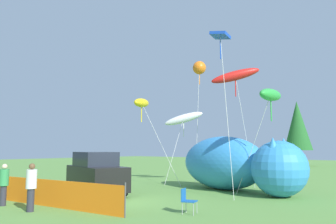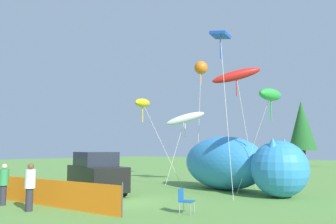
# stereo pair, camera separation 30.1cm
# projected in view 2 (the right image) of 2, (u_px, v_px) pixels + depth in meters

# --- Properties ---
(ground_plane) EXTENTS (120.00, 120.00, 0.00)m
(ground_plane) POSITION_uv_depth(u_px,v_px,m) (116.00, 201.00, 14.75)
(ground_plane) COLOR #609342
(parked_car) EXTENTS (4.32, 2.79, 2.16)m
(parked_car) POSITION_uv_depth(u_px,v_px,m) (96.00, 174.00, 16.74)
(parked_car) COLOR black
(parked_car) RESTS_ON ground
(folding_chair) EXTENTS (0.62, 0.62, 0.89)m
(folding_chair) POSITION_uv_depth(u_px,v_px,m) (184.00, 199.00, 11.83)
(folding_chair) COLOR #1959A5
(folding_chair) RESTS_ON ground
(inflatable_cat) EXTENTS (8.19, 4.39, 3.04)m
(inflatable_cat) POSITION_uv_depth(u_px,v_px,m) (236.00, 165.00, 18.09)
(inflatable_cat) COLOR #338CD8
(inflatable_cat) RESTS_ON ground
(safety_fence) EXTENTS (9.07, 1.24, 1.18)m
(safety_fence) POSITION_uv_depth(u_px,v_px,m) (40.00, 192.00, 13.69)
(safety_fence) COLOR orange
(safety_fence) RESTS_ON ground
(spectator_in_red_shirt) EXTENTS (0.39, 0.39, 1.78)m
(spectator_in_red_shirt) POSITION_uv_depth(u_px,v_px,m) (30.00, 185.00, 12.36)
(spectator_in_red_shirt) COLOR #2D2D38
(spectator_in_red_shirt) RESTS_ON ground
(spectator_in_blue_shirt) EXTENTS (0.37, 0.37, 1.70)m
(spectator_in_blue_shirt) POSITION_uv_depth(u_px,v_px,m) (4.00, 182.00, 13.63)
(spectator_in_blue_shirt) COLOR #2D2D38
(spectator_in_blue_shirt) RESTS_ON ground
(kite_red_lizard) EXTENTS (2.85, 2.30, 7.51)m
(kite_red_lizard) POSITION_uv_depth(u_px,v_px,m) (236.00, 76.00, 20.09)
(kite_red_lizard) COLOR silver
(kite_red_lizard) RESTS_ON ground
(kite_blue_box) EXTENTS (1.85, 1.79, 8.54)m
(kite_blue_box) POSITION_uv_depth(u_px,v_px,m) (220.00, 38.00, 17.41)
(kite_blue_box) COLOR silver
(kite_blue_box) RESTS_ON ground
(kite_green_fish) EXTENTS (2.40, 2.35, 5.38)m
(kite_green_fish) POSITION_uv_depth(u_px,v_px,m) (270.00, 95.00, 15.98)
(kite_green_fish) COLOR silver
(kite_green_fish) RESTS_ON ground
(kite_white_ghost) EXTENTS (2.80, 3.75, 5.19)m
(kite_white_ghost) POSITION_uv_depth(u_px,v_px,m) (185.00, 119.00, 23.72)
(kite_white_ghost) COLOR silver
(kite_white_ghost) RESTS_ON ground
(kite_orange_flower) EXTENTS (1.28, 2.23, 8.99)m
(kite_orange_flower) POSITION_uv_depth(u_px,v_px,m) (201.00, 68.00, 24.98)
(kite_orange_flower) COLOR silver
(kite_orange_flower) RESTS_ON ground
(kite_yellow_hero) EXTENTS (3.49, 2.22, 5.86)m
(kite_yellow_hero) POSITION_uv_depth(u_px,v_px,m) (143.00, 103.00, 22.11)
(kite_yellow_hero) COLOR silver
(kite_yellow_hero) RESTS_ON ground
(horizon_tree_east) EXTENTS (3.67, 3.67, 8.76)m
(horizon_tree_east) POSITION_uv_depth(u_px,v_px,m) (302.00, 126.00, 44.21)
(horizon_tree_east) COLOR brown
(horizon_tree_east) RESTS_ON ground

